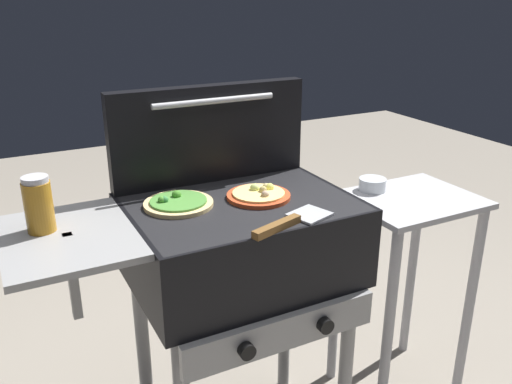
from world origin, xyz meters
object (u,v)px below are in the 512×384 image
Objects in this scene: sauce_jar at (39,205)px; prep_table at (406,257)px; spatula at (291,221)px; pizza_cheese at (259,194)px; pizza_veggie at (178,203)px; grill at (237,248)px; topping_bowl_near at (372,185)px.

sauce_jar is 1.26m from prep_table.
prep_table is (0.61, 0.20, -0.35)m from spatula.
pizza_veggie is at bearing 168.53° from pizza_cheese.
grill is at bearing -19.46° from pizza_veggie.
grill is 3.62× the size of spatula.
grill is 0.61m from topping_bowl_near.
topping_bowl_near is (0.52, 0.11, -0.09)m from pizza_cheese.
topping_bowl_near is at bearing 5.08° from pizza_veggie.
pizza_veggie is 0.33m from spatula.
pizza_cheese is 1.92× the size of topping_bowl_near.
sauce_jar is 1.12m from topping_bowl_near.
topping_bowl_near is at bearing 11.63° from grill.
sauce_jar reaches higher than pizza_cheese.
topping_bowl_near is (1.11, 0.07, -0.16)m from sauce_jar.
pizza_veggie is 0.74× the size of spatula.
spatula is at bearing -161.65° from prep_table.
grill is 9.93× the size of topping_bowl_near.
prep_table is 0.29m from topping_bowl_near.
pizza_cheese is (0.07, 0.01, 0.15)m from grill.
pizza_veggie is at bearing -174.92° from topping_bowl_near.
sauce_jar reaches higher than grill.
pizza_cheese is at bearing 86.02° from spatula.
prep_table is (0.83, -0.05, -0.35)m from pizza_veggie.
pizza_cheese is 0.21m from spatula.
pizza_cheese is 1.29× the size of sauce_jar.
prep_table is 8.22× the size of topping_bowl_near.
sauce_jar reaches higher than prep_table.
grill is at bearing -6.00° from sauce_jar.
pizza_cheese is 0.70× the size of spatula.
topping_bowl_near is (0.75, 0.07, -0.09)m from pizza_veggie.
topping_bowl_near is (0.53, 0.32, -0.09)m from spatula.
grill is 6.64× the size of sauce_jar.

